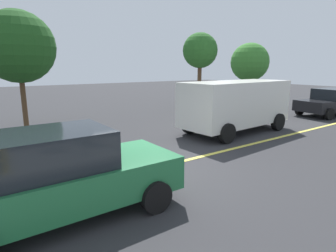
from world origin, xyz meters
TOP-DOWN VIEW (x-y plane):
  - ground_plane at (0.00, 0.00)m, footprint 80.00×80.00m
  - lane_marking_centre at (3.00, 0.00)m, footprint 28.00×0.16m
  - white_van at (5.44, 1.75)m, footprint 5.30×2.49m
  - car_green_far_lane at (-2.78, -1.19)m, footprint 4.41×1.93m
  - car_black_mid_road at (13.36, 1.37)m, footprint 4.55×2.56m
  - tree_left_verge at (-1.89, 7.99)m, footprint 3.18×3.18m
  - tree_centre_verge at (7.88, 6.87)m, footprint 2.12×2.12m
  - tree_right_verge at (13.12, 7.25)m, footprint 2.76×2.76m

SIDE VIEW (x-z plane):
  - ground_plane at x=0.00m, z-range 0.00..0.00m
  - lane_marking_centre at x=3.00m, z-range 0.00..0.01m
  - car_black_mid_road at x=13.36m, z-range 0.01..1.57m
  - car_green_far_lane at x=-2.78m, z-range -0.01..1.69m
  - white_van at x=5.44m, z-range 0.17..2.37m
  - tree_right_verge at x=13.12m, z-range 0.87..5.39m
  - tree_left_verge at x=-1.89m, z-range 1.03..6.29m
  - tree_centre_verge at x=7.88m, z-range 1.32..6.16m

